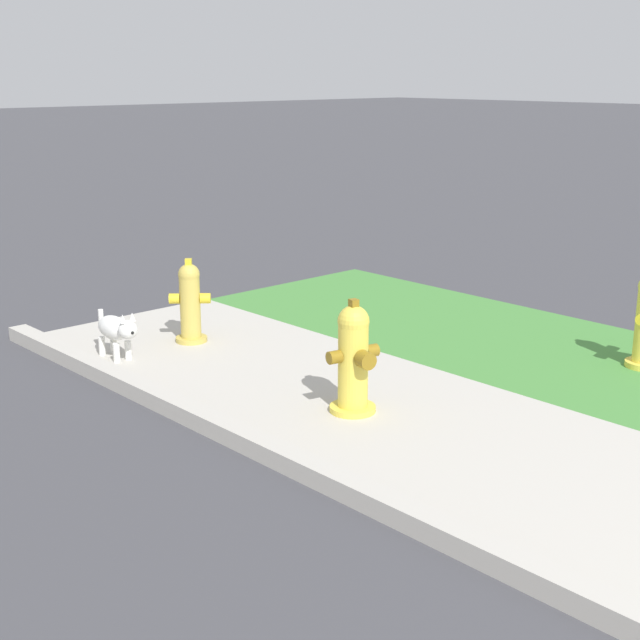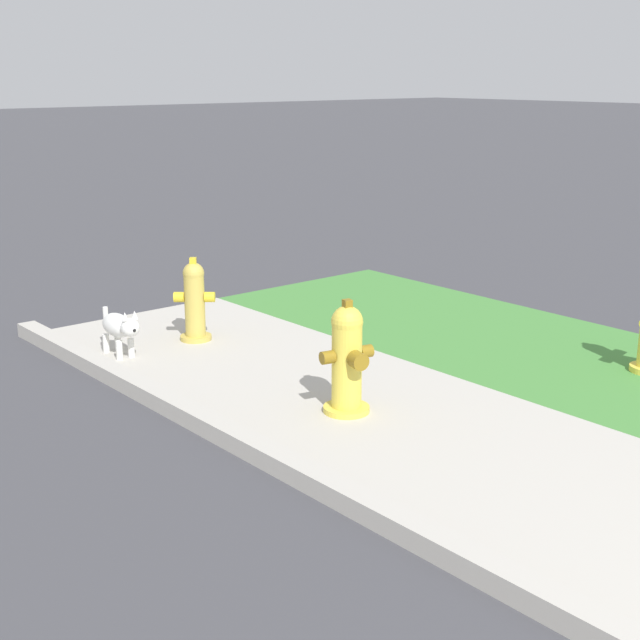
{
  "view_description": "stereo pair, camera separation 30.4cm",
  "coord_description": "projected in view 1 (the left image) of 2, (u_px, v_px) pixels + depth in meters",
  "views": [
    {
      "loc": [
        -1.59,
        -4.27,
        2.29
      ],
      "look_at": [
        -6.57,
        0.35,
        0.4
      ],
      "focal_mm": 50.0,
      "sensor_mm": 36.0,
      "label": 1
    },
    {
      "loc": [
        -1.39,
        -4.04,
        2.29
      ],
      "look_at": [
        -6.57,
        0.35,
        0.4
      ],
      "focal_mm": 50.0,
      "sensor_mm": 36.0,
      "label": 2
    }
  ],
  "objects": [
    {
      "name": "fire_hydrant_near_corner",
      "position": [
        190.0,
        302.0,
        7.74
      ],
      "size": [
        0.33,
        0.33,
        0.75
      ],
      "rotation": [
        0.0,
        0.0,
        0.86
      ],
      "color": "gold",
      "rests_on": "ground"
    },
    {
      "name": "fire_hydrant_at_driveway",
      "position": [
        353.0,
        359.0,
        6.11
      ],
      "size": [
        0.37,
        0.4,
        0.82
      ],
      "rotation": [
        0.0,
        0.0,
        4.49
      ],
      "color": "yellow",
      "rests_on": "ground"
    },
    {
      "name": "small_white_dog",
      "position": [
        116.0,
        330.0,
        7.29
      ],
      "size": [
        0.56,
        0.21,
        0.44
      ],
      "rotation": [
        0.0,
        0.0,
        6.25
      ],
      "color": "white",
      "rests_on": "ground"
    }
  ]
}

